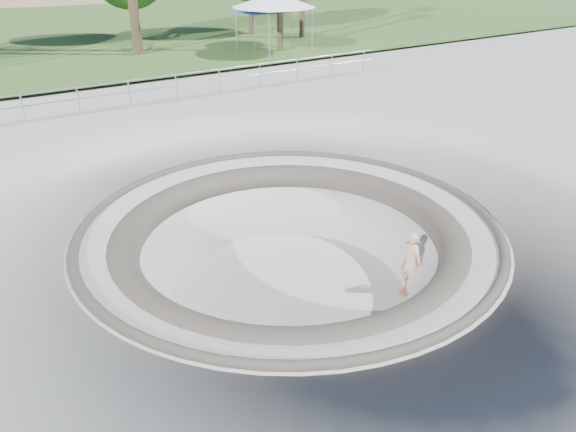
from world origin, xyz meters
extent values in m
plane|color=#ABABA5|center=(0.00, 0.00, 0.00)|extent=(180.00, 180.00, 0.00)
torus|color=#ABABA5|center=(0.00, 0.00, -2.00)|extent=(14.00, 14.00, 4.00)
cylinder|color=#ABABA5|center=(0.00, 0.00, -1.95)|extent=(6.60, 6.60, 0.10)
torus|color=#4B443C|center=(0.00, 0.00, -0.02)|extent=(10.24, 10.24, 0.24)
torus|color=#4B443C|center=(0.00, 0.00, -0.45)|extent=(8.91, 8.91, 0.81)
cube|color=#335421|center=(0.00, 34.00, 0.22)|extent=(180.00, 36.00, 0.12)
ellipsoid|color=brown|center=(8.00, 60.00, -7.87)|extent=(61.60, 44.00, 28.60)
ellipsoid|color=brown|center=(35.00, 52.00, -5.36)|extent=(42.00, 30.00, 19.50)
cylinder|color=#96989E|center=(0.00, 12.00, 1.17)|extent=(25.00, 0.05, 0.05)
cylinder|color=#96989E|center=(0.00, 12.00, 0.72)|extent=(25.00, 0.05, 0.05)
cube|color=brown|center=(2.61, -1.65, -1.83)|extent=(0.78, 0.50, 0.02)
cylinder|color=#B2B2B7|center=(2.61, -1.65, -1.86)|extent=(0.09, 0.16, 0.03)
cylinder|color=#B2B2B7|center=(2.61, -1.65, -1.86)|extent=(0.09, 0.16, 0.03)
cylinder|color=silver|center=(2.61, -1.65, -1.87)|extent=(0.07, 0.05, 0.06)
cylinder|color=silver|center=(2.61, -1.65, -1.87)|extent=(0.07, 0.05, 0.06)
cylinder|color=silver|center=(2.61, -1.65, -1.87)|extent=(0.07, 0.05, 0.06)
cylinder|color=silver|center=(2.61, -1.65, -1.87)|extent=(0.07, 0.05, 0.06)
imported|color=tan|center=(2.61, -1.65, -1.01)|extent=(0.46, 0.64, 1.62)
cylinder|color=#96989E|center=(8.82, 16.48, 1.48)|extent=(0.06, 0.06, 2.39)
cylinder|color=#96989E|center=(11.87, 16.48, 1.48)|extent=(0.06, 0.06, 2.39)
cylinder|color=#96989E|center=(8.82, 19.52, 1.48)|extent=(0.06, 0.06, 2.39)
cylinder|color=#96989E|center=(11.87, 19.52, 1.48)|extent=(0.06, 0.06, 2.39)
cube|color=white|center=(10.34, 18.00, 2.78)|extent=(3.64, 3.64, 0.08)
cone|color=white|center=(10.34, 18.00, 3.16)|extent=(6.41, 6.41, 0.76)
cylinder|color=#96989E|center=(9.88, 19.22, 1.25)|extent=(0.06, 0.06, 1.94)
cylinder|color=#96989E|center=(12.35, 19.22, 1.25)|extent=(0.06, 0.06, 1.94)
cylinder|color=#96989E|center=(9.88, 21.69, 1.25)|extent=(0.06, 0.06, 1.94)
cylinder|color=#96989E|center=(12.35, 21.69, 1.25)|extent=(0.06, 0.06, 1.94)
cube|color=#2B449D|center=(11.11, 20.46, 2.31)|extent=(2.78, 2.78, 0.08)
cone|color=#2B449D|center=(11.11, 20.46, 2.62)|extent=(5.23, 5.23, 0.62)
cylinder|color=brown|center=(5.16, 26.78, 2.47)|extent=(0.44, 0.44, 4.60)
camera|label=1|loc=(-6.46, -10.26, 6.35)|focal=35.00mm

